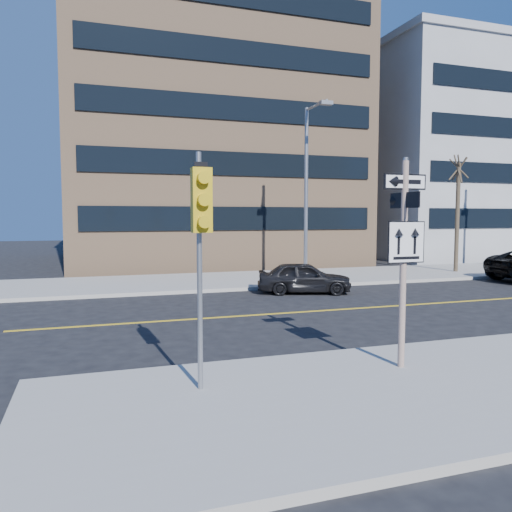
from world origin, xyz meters
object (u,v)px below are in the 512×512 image
object	(u,v)px
sign_pole	(404,250)
parked_car_a	(304,277)
street_tree_west	(459,171)
streetlight_a	(308,181)
traffic_signal	(201,220)

from	to	relation	value
sign_pole	parked_car_a	size ratio (longest dim) A/B	1.08
sign_pole	street_tree_west	distance (m)	19.22
sign_pole	parked_car_a	distance (m)	10.63
parked_car_a	streetlight_a	world-z (taller)	streetlight_a
traffic_signal	streetlight_a	distance (m)	15.72
parked_car_a	sign_pole	bearing A→B (deg)	-175.27
sign_pole	street_tree_west	bearing A→B (deg)	46.74
traffic_signal	street_tree_west	world-z (taller)	street_tree_west
traffic_signal	parked_car_a	size ratio (longest dim) A/B	1.06
streetlight_a	traffic_signal	bearing A→B (deg)	-120.80
parked_car_a	streetlight_a	bearing A→B (deg)	-8.37
sign_pole	parked_car_a	bearing A→B (deg)	76.46
sign_pole	streetlight_a	bearing A→B (deg)	73.23
streetlight_a	street_tree_west	xyz separation A→B (m)	(9.00, 0.54, 0.77)
traffic_signal	parked_car_a	world-z (taller)	traffic_signal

